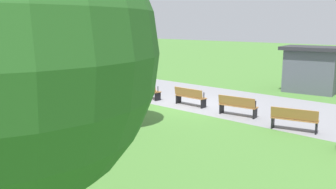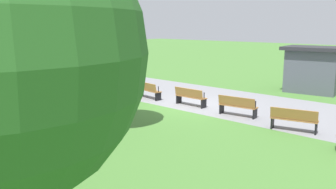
{
  "view_description": "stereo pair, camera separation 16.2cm",
  "coord_description": "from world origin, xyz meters",
  "views": [
    {
      "loc": [
        10.58,
        -13.36,
        3.92
      ],
      "look_at": [
        -0.0,
        -1.66,
        0.8
      ],
      "focal_mm": 37.87,
      "sensor_mm": 36.0,
      "label": 1
    },
    {
      "loc": [
        10.7,
        -13.25,
        3.92
      ],
      "look_at": [
        -0.0,
        -1.66,
        0.8
      ],
      "focal_mm": 37.87,
      "sensor_mm": 36.0,
      "label": 2
    }
  ],
  "objects": [
    {
      "name": "ground_plane",
      "position": [
        0.0,
        0.0,
        0.0
      ],
      "size": [
        120.0,
        120.0,
        0.0
      ],
      "primitive_type": "plane",
      "color": "#477A33"
    },
    {
      "name": "path_paving",
      "position": [
        -0.0,
        2.0,
        0.0
      ],
      "size": [
        42.56,
        6.13,
        0.01
      ],
      "primitive_type": "cube",
      "color": "gray",
      "rests_on": "ground"
    },
    {
      "name": "bench_1",
      "position": [
        -10.71,
        -2.72,
        0.47
      ],
      "size": [
        1.71,
        1.21,
        0.89
      ],
      "rotation": [
        0.0,
        0.0,
        -0.49
      ],
      "color": "#996633",
      "rests_on": "ground"
    },
    {
      "name": "bench_2",
      "position": [
        -8.17,
        -1.57,
        0.47
      ],
      "size": [
        1.74,
        1.05,
        0.89
      ],
      "rotation": [
        0.0,
        0.0,
        -0.37
      ],
      "color": "#996633",
      "rests_on": "ground"
    },
    {
      "name": "bench_3",
      "position": [
        -5.52,
        -0.74,
        0.47
      ],
      "size": [
        1.75,
        0.87,
        0.89
      ],
      "rotation": [
        0.0,
        0.0,
        -0.24
      ],
      "color": "#996633",
      "rests_on": "ground"
    },
    {
      "name": "bench_4",
      "position": [
        -2.78,
        -0.24,
        0.47
      ],
      "size": [
        1.73,
        0.67,
        0.89
      ],
      "rotation": [
        0.0,
        0.0,
        -0.12
      ],
      "color": "#996633",
      "rests_on": "ground"
    },
    {
      "name": "bench_5",
      "position": [
        -0.0,
        -0.07,
        0.47
      ],
      "size": [
        1.69,
        0.47,
        0.89
      ],
      "color": "#996633",
      "rests_on": "ground"
    },
    {
      "name": "bench_6",
      "position": [
        2.78,
        -0.24,
        0.47
      ],
      "size": [
        1.73,
        0.67,
        0.89
      ],
      "rotation": [
        0.0,
        0.0,
        0.12
      ],
      "color": "#996633",
      "rests_on": "ground"
    },
    {
      "name": "bench_7",
      "position": [
        5.52,
        -0.74,
        0.47
      ],
      "size": [
        1.75,
        0.87,
        0.89
      ],
      "rotation": [
        0.0,
        0.0,
        0.24
      ],
      "color": "#996633",
      "rests_on": "ground"
    },
    {
      "name": "person_seated",
      "position": [
        -5.72,
        -0.55,
        0.64
      ],
      "size": [
        0.42,
        0.57,
        1.2
      ],
      "rotation": [
        0.0,
        0.0,
        -0.24
      ],
      "color": "black",
      "rests_on": "ground"
    },
    {
      "name": "tree_2",
      "position": [
        0.08,
        -5.28,
        3.75
      ],
      "size": [
        2.89,
        2.89,
        5.24
      ],
      "color": "#4C3828",
      "rests_on": "ground"
    },
    {
      "name": "lamp_post",
      "position": [
        -11.86,
        -0.32,
        2.87
      ],
      "size": [
        0.32,
        0.32,
        4.15
      ],
      "color": "black",
      "rests_on": "ground"
    },
    {
      "name": "kiosk",
      "position": [
        2.98,
        7.6,
        1.38
      ],
      "size": [
        3.6,
        2.9,
        2.67
      ],
      "rotation": [
        0.0,
        0.0,
        0.13
      ],
      "color": "#4C515B",
      "rests_on": "ground"
    }
  ]
}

